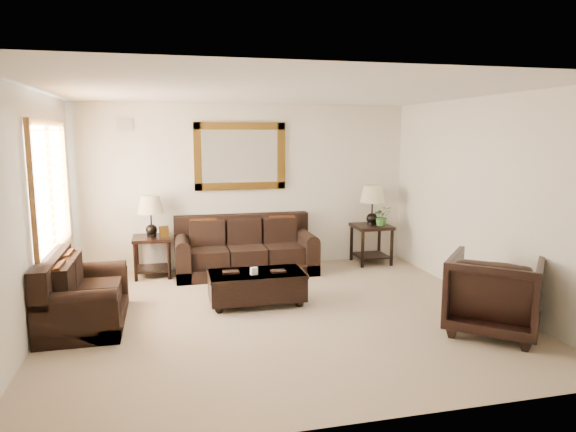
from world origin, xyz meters
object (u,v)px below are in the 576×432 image
object	(u,v)px
sofa	(245,252)
end_table_right	(372,213)
coffee_table	(256,284)
loveseat	(80,299)
end_table_left	(151,224)
armchair	(494,290)

from	to	relation	value
sofa	end_table_right	world-z (taller)	end_table_right
coffee_table	sofa	bearing A→B (deg)	87.00
loveseat	end_table_right	xyz separation A→B (m)	(4.44, 1.91, 0.58)
end_table_left	coffee_table	size ratio (longest dim) A/B	1.02
sofa	end_table_right	bearing A→B (deg)	2.31
end_table_right	loveseat	bearing A→B (deg)	-156.69
loveseat	armchair	bearing A→B (deg)	-106.50
end_table_right	end_table_left	bearing A→B (deg)	179.75
end_table_left	coffee_table	distance (m)	2.23
end_table_right	sofa	bearing A→B (deg)	-177.69
sofa	coffee_table	xyz separation A→B (m)	(-0.10, -1.58, -0.06)
loveseat	end_table_right	distance (m)	4.87
armchair	end_table_right	bearing A→B (deg)	-46.45
end_table_right	armchair	bearing A→B (deg)	-88.18
sofa	coffee_table	size ratio (longest dim) A/B	1.76
sofa	loveseat	bearing A→B (deg)	-140.75
loveseat	end_table_left	size ratio (longest dim) A/B	1.15
end_table_right	armchair	size ratio (longest dim) A/B	1.38
loveseat	end_table_left	world-z (taller)	end_table_left
end_table_left	armchair	distance (m)	5.00
sofa	end_table_left	distance (m)	1.53
sofa	end_table_left	size ratio (longest dim) A/B	1.73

